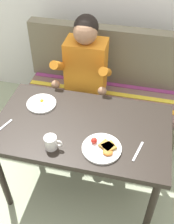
% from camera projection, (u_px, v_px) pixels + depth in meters
% --- Properties ---
extents(ground_plane, '(8.00, 8.00, 0.00)m').
position_uv_depth(ground_plane, '(83.00, 185.00, 2.40)').
color(ground_plane, '#9FAA89').
extents(table, '(1.20, 0.70, 0.73)m').
position_uv_depth(table, '(82.00, 134.00, 1.96)').
color(table, black).
rests_on(table, ground).
extents(couch, '(1.44, 0.56, 1.00)m').
position_uv_depth(couch, '(101.00, 100.00, 2.73)').
color(couch, '#67614D').
rests_on(couch, ground).
extents(person, '(0.45, 0.61, 1.21)m').
position_uv_depth(person, '(84.00, 73.00, 2.34)').
color(person, orange).
rests_on(person, ground).
extents(plate_breakfast, '(0.25, 0.25, 0.05)m').
position_uv_depth(plate_breakfast, '(103.00, 148.00, 1.74)').
color(plate_breakfast, white).
rests_on(plate_breakfast, table).
extents(plate_eggs, '(0.22, 0.22, 0.04)m').
position_uv_depth(plate_eggs, '(41.00, 103.00, 2.06)').
color(plate_eggs, white).
rests_on(plate_eggs, table).
extents(coffee_mug, '(0.12, 0.08, 0.09)m').
position_uv_depth(coffee_mug, '(51.00, 142.00, 1.73)').
color(coffee_mug, white).
rests_on(coffee_mug, table).
extents(fork, '(0.06, 0.17, 0.00)m').
position_uv_depth(fork, '(138.00, 151.00, 1.74)').
color(fork, silver).
rests_on(fork, table).
extents(knife, '(0.08, 0.19, 0.00)m').
position_uv_depth(knife, '(1.00, 128.00, 1.88)').
color(knife, silver).
rests_on(knife, table).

